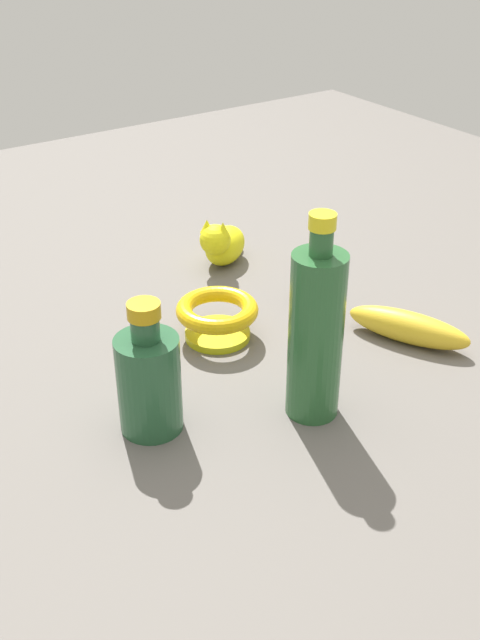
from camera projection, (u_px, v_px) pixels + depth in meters
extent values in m
plane|color=#5B5651|center=(240.00, 347.00, 1.03)|extent=(2.00, 2.00, 0.00)
cylinder|color=#28592E|center=(316.00, 337.00, 0.86)|extent=(0.06, 0.06, 0.21)
cylinder|color=#28592E|center=(321.00, 242.00, 0.80)|extent=(0.03, 0.03, 0.03)
cylinder|color=yellow|center=(323.00, 221.00, 0.79)|extent=(0.03, 0.03, 0.02)
cylinder|color=black|center=(310.00, 292.00, 1.14)|extent=(0.04, 0.04, 0.02)
cylinder|color=gold|center=(310.00, 286.00, 1.14)|extent=(0.03, 0.03, 0.00)
cylinder|color=black|center=(311.00, 281.00, 1.13)|extent=(0.03, 0.03, 0.01)
ellipsoid|color=yellow|center=(225.00, 245.00, 1.24)|extent=(0.11, 0.10, 0.06)
sphere|color=yellow|center=(215.00, 240.00, 1.20)|extent=(0.05, 0.05, 0.05)
cone|color=yellow|center=(223.00, 229.00, 1.18)|extent=(0.02, 0.02, 0.02)
cone|color=yellow|center=(207.00, 226.00, 1.19)|extent=(0.02, 0.02, 0.02)
ellipsoid|color=yellow|center=(235.00, 242.00, 1.28)|extent=(0.04, 0.04, 0.02)
cylinder|color=gold|center=(218.00, 334.00, 1.05)|extent=(0.09, 0.09, 0.01)
torus|color=gold|center=(217.00, 310.00, 1.03)|extent=(0.11, 0.11, 0.02)
ellipsoid|color=gold|center=(408.00, 327.00, 1.04)|extent=(0.11, 0.17, 0.04)
cylinder|color=#245131|center=(149.00, 384.00, 0.86)|extent=(0.07, 0.07, 0.12)
cylinder|color=#245131|center=(145.00, 329.00, 0.82)|extent=(0.03, 0.03, 0.03)
cylinder|color=#BB8D11|center=(144.00, 310.00, 0.81)|extent=(0.04, 0.04, 0.02)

